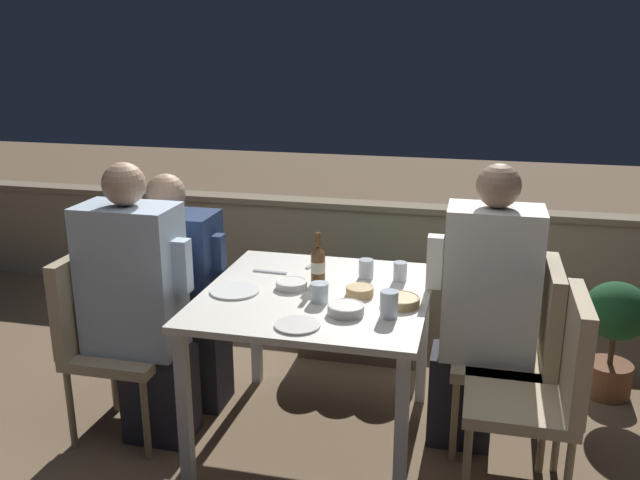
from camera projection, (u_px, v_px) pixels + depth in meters
The scene contains 25 objects.
ground_plane at pixel (316, 437), 3.24m from camera, with size 16.00×16.00×0.00m, color #7A6047.
parapet_wall at pixel (376, 252), 4.80m from camera, with size 9.00×0.18×0.73m.
dining_table at pixel (316, 310), 3.05m from camera, with size 1.00×1.03×0.74m.
planter_hedge at pixel (364, 302), 4.03m from camera, with size 0.72×0.47×0.57m.
chair_left_near at pixel (103, 328), 3.16m from camera, with size 0.44×0.44×0.89m.
person_blue_shirt at pixel (140, 306), 3.08m from camera, with size 0.50×0.26×1.32m.
chair_left_far at pixel (143, 302), 3.47m from camera, with size 0.44×0.44×0.89m.
person_navy_jumper at pixel (179, 293), 3.40m from camera, with size 0.52×0.26×1.21m.
chair_right_near at pixel (547, 380), 2.68m from camera, with size 0.44×0.44×0.89m.
chair_right_far at pixel (526, 341), 3.02m from camera, with size 0.44×0.44×0.89m.
person_white_polo at pixel (482, 309), 3.03m from camera, with size 0.49×0.26×1.33m.
beer_bottle at pixel (318, 265), 3.09m from camera, with size 0.07×0.07×0.25m.
plate_0 at pixel (235, 291), 3.02m from camera, with size 0.22×0.22×0.01m.
plate_1 at pixel (297, 325), 2.66m from camera, with size 0.18×0.18×0.01m.
bowl_0 at pixel (360, 290), 2.98m from camera, with size 0.12×0.12×0.04m.
bowl_1 at pixel (346, 309), 2.77m from camera, with size 0.15×0.15×0.04m.
bowl_2 at pixel (291, 284), 3.06m from camera, with size 0.14×0.14×0.04m.
bowl_3 at pixel (400, 300), 2.87m from camera, with size 0.17×0.17×0.04m.
glass_cup_0 at pixel (400, 271), 3.15m from camera, with size 0.06×0.06×0.09m.
glass_cup_1 at pixel (319, 292), 2.90m from camera, with size 0.08×0.08×0.08m.
glass_cup_2 at pixel (389, 304), 2.73m from camera, with size 0.07×0.07×0.11m.
glass_cup_3 at pixel (366, 269), 3.19m from camera, with size 0.07×0.07×0.09m.
fork_0 at pixel (270, 272), 3.27m from camera, with size 0.17×0.03×0.01m.
fork_1 at pixel (315, 263), 3.39m from camera, with size 0.06×0.17×0.01m.
potted_plant at pixel (615, 327), 3.51m from camera, with size 0.34×0.34×0.63m.
Camera 1 is at (0.67, -2.75, 1.83)m, focal length 38.00 mm.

